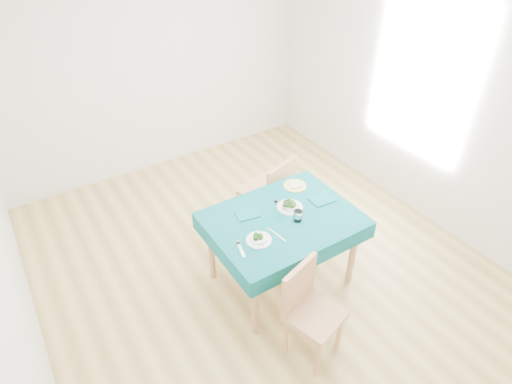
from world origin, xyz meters
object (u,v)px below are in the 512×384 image
bowl_near (259,238)px  table (282,250)px  bowl_far (290,205)px  side_plate (295,186)px  chair_near (316,312)px  chair_far (266,180)px

bowl_near → table: bearing=21.0°
bowl_near → bowl_far: bowl_far is taller
bowl_near → bowl_far: 0.51m
table → bowl_far: 0.44m
bowl_near → side_plate: bowl_near is taller
table → bowl_near: 0.54m
chair_near → bowl_far: 0.98m
side_plate → table: bearing=-138.9°
bowl_far → side_plate: bowl_far is taller
chair_near → side_plate: (0.60, 1.09, 0.29)m
table → bowl_far: bowl_far is taller
chair_far → side_plate: bearing=75.2°
chair_near → table: bearing=56.7°
side_plate → chair_near: bearing=-119.0°
chair_near → bowl_near: size_ratio=4.51×
chair_near → side_plate: bearing=44.7°
table → chair_near: chair_near is taller
table → bowl_near: (-0.33, -0.13, 0.41)m
chair_near → chair_far: bearing=53.1°
chair_near → bowl_near: chair_near is taller
chair_far → side_plate: chair_far is taller
bowl_near → side_plate: size_ratio=0.95×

